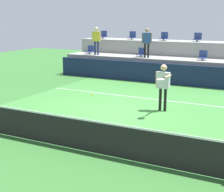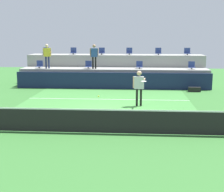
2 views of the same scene
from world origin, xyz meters
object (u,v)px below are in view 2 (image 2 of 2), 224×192
(stadium_chair_lower_left, at_px, (88,65))
(tennis_player, at_px, (139,85))
(stadium_chair_upper_mid_left, at_px, (102,52))
(spectator_in_grey, at_px, (94,54))
(stadium_chair_lower_far_left, at_px, (39,65))
(stadium_chair_upper_left, at_px, (73,52))
(stadium_chair_upper_right, at_px, (158,52))
(spectator_in_white, at_px, (47,54))
(stadium_chair_upper_far_left, at_px, (46,51))
(tennis_ball, at_px, (98,96))
(stadium_chair_upper_mid_right, at_px, (129,52))
(stadium_chair_upper_far_right, at_px, (187,52))
(equipment_bag, at_px, (194,89))
(stadium_chair_lower_right, at_px, (139,66))
(stadium_chair_lower_far_right, at_px, (192,66))

(stadium_chair_lower_left, xyz_separation_m, tennis_player, (3.51, -6.47, -0.35))
(stadium_chair_upper_mid_left, height_order, spectator_in_grey, spectator_in_grey)
(stadium_chair_lower_far_left, bearing_deg, spectator_in_grey, -5.53)
(stadium_chair_lower_far_left, height_order, stadium_chair_upper_mid_left, stadium_chair_upper_mid_left)
(stadium_chair_lower_left, bearing_deg, stadium_chair_upper_left, 127.71)
(stadium_chair_lower_far_left, bearing_deg, stadium_chair_upper_right, 12.00)
(tennis_player, xyz_separation_m, spectator_in_white, (-6.32, 6.09, 1.15))
(stadium_chair_upper_mid_left, bearing_deg, stadium_chair_upper_left, 180.00)
(stadium_chair_upper_far_left, xyz_separation_m, tennis_ball, (5.21, -10.47, -1.41))
(stadium_chair_upper_mid_left, relative_size, stadium_chair_upper_right, 1.00)
(stadium_chair_upper_far_left, distance_m, stadium_chair_upper_mid_right, 6.33)
(stadium_chair_upper_left, height_order, tennis_ball, stadium_chair_upper_left)
(stadium_chair_upper_far_right, bearing_deg, stadium_chair_upper_left, 180.00)
(equipment_bag, bearing_deg, tennis_player, -128.16)
(stadium_chair_upper_mid_left, relative_size, stadium_chair_upper_mid_right, 1.00)
(stadium_chair_upper_far_right, xyz_separation_m, equipment_bag, (-0.03, -3.76, -2.16))
(stadium_chair_lower_left, height_order, stadium_chair_lower_right, same)
(stadium_chair_lower_far_left, bearing_deg, stadium_chair_upper_far_left, 90.34)
(stadium_chair_upper_far_left, distance_m, stadium_chair_upper_mid_left, 4.26)
(stadium_chair_upper_far_left, bearing_deg, tennis_ball, -63.53)
(stadium_chair_upper_left, xyz_separation_m, equipment_bag, (8.45, -3.76, -2.16))
(stadium_chair_lower_right, relative_size, stadium_chair_upper_mid_left, 1.00)
(stadium_chair_upper_far_left, bearing_deg, stadium_chair_lower_right, -14.26)
(stadium_chair_upper_mid_right, xyz_separation_m, stadium_chair_upper_far_right, (4.26, 0.00, 0.00))
(stadium_chair_lower_far_left, xyz_separation_m, tennis_ball, (5.20, -8.67, -0.56))
(equipment_bag, bearing_deg, stadium_chair_upper_right, 119.02)
(tennis_ball, bearing_deg, stadium_chair_upper_far_right, 62.81)
(stadium_chair_lower_far_right, xyz_separation_m, tennis_player, (-3.64, -6.47, -0.35))
(stadium_chair_lower_far_left, bearing_deg, tennis_player, -42.72)
(stadium_chair_upper_far_left, xyz_separation_m, stadium_chair_upper_mid_left, (4.26, 0.00, 0.00))
(stadium_chair_lower_far_left, xyz_separation_m, tennis_player, (7.01, -6.47, -0.35))
(stadium_chair_upper_far_left, relative_size, equipment_bag, 0.68)
(stadium_chair_lower_left, relative_size, tennis_player, 0.29)
(stadium_chair_lower_left, bearing_deg, spectator_in_white, -172.22)
(stadium_chair_lower_far_right, bearing_deg, equipment_bag, -92.76)
(stadium_chair_upper_far_right, bearing_deg, tennis_player, -113.38)
(stadium_chair_lower_left, height_order, spectator_in_grey, spectator_in_grey)
(stadium_chair_lower_right, xyz_separation_m, stadium_chair_upper_far_left, (-7.08, 1.80, 0.85))
(stadium_chair_lower_far_right, height_order, stadium_chair_upper_far_left, stadium_chair_upper_far_left)
(stadium_chair_lower_right, relative_size, tennis_ball, 7.65)
(stadium_chair_lower_far_left, height_order, stadium_chair_lower_left, same)
(stadium_chair_upper_far_left, bearing_deg, spectator_in_grey, -28.79)
(stadium_chair_upper_far_right, bearing_deg, spectator_in_grey, -161.74)
(spectator_in_white, bearing_deg, stadium_chair_upper_far_left, 107.69)
(stadium_chair_lower_right, height_order, stadium_chair_upper_left, stadium_chair_upper_left)
(tennis_player, bearing_deg, stadium_chair_upper_left, 120.66)
(stadium_chair_upper_mid_right, height_order, equipment_bag, stadium_chair_upper_mid_right)
(spectator_in_white, relative_size, spectator_in_grey, 1.01)
(stadium_chair_upper_mid_left, bearing_deg, stadium_chair_lower_far_left, -157.06)
(stadium_chair_upper_left, relative_size, spectator_in_grey, 0.31)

